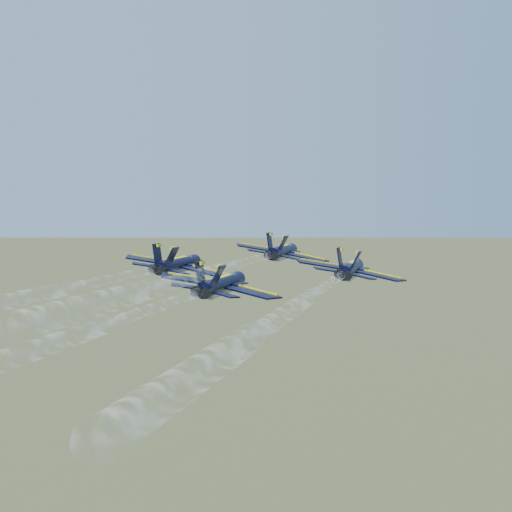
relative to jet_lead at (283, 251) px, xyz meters
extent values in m
cylinder|color=black|center=(-0.14, -0.32, 0.04)|extent=(7.50, 13.27, 2.02)
cone|color=black|center=(3.24, 7.12, 0.04)|extent=(2.95, 3.28, 2.02)
ellipsoid|color=black|center=(1.40, 2.83, 0.60)|extent=(2.06, 2.72, 1.00)
cube|color=gray|center=(-0.24, -0.27, -0.62)|extent=(6.53, 11.82, 0.72)
cube|color=black|center=(-3.64, 0.36, 0.53)|extent=(6.25, 3.94, 1.20)
cube|color=yellow|center=(-2.90, 1.95, 0.64)|extent=(5.75, 1.00, 1.21)
cube|color=black|center=(2.65, -2.49, -0.66)|extent=(6.59, 6.43, 1.20)
cube|color=yellow|center=(3.39, -0.90, -0.56)|extent=(4.49, 4.15, 1.21)
cube|color=black|center=(-4.78, -5.37, 0.41)|extent=(2.73, 1.76, 0.60)
cube|color=black|center=(-0.90, -7.14, -0.33)|extent=(3.03, 3.07, 0.60)
cube|color=black|center=(-3.10, -5.34, 1.61)|extent=(1.43, 2.29, 2.67)
cube|color=black|center=(-1.53, -6.06, 1.31)|extent=(2.21, 2.64, 2.45)
cylinder|color=black|center=(-3.57, -6.72, 0.02)|extent=(1.70, 1.67, 1.31)
cylinder|color=black|center=(-2.74, -7.09, -0.14)|extent=(1.70, 1.67, 1.31)
cylinder|color=black|center=(-15.95, -10.07, 0.04)|extent=(7.50, 13.27, 2.02)
cone|color=black|center=(-12.57, -2.63, 0.04)|extent=(2.95, 3.28, 2.02)
ellipsoid|color=black|center=(-14.41, -6.92, 0.60)|extent=(2.06, 2.72, 1.00)
cube|color=gray|center=(-16.05, -10.02, -0.62)|extent=(6.53, 11.82, 0.72)
cube|color=black|center=(-19.45, -9.38, 0.53)|extent=(6.25, 3.94, 1.20)
cube|color=yellow|center=(-18.70, -7.80, 0.64)|extent=(5.75, 1.00, 1.21)
cube|color=black|center=(-13.16, -12.24, -0.66)|extent=(6.59, 6.43, 1.20)
cube|color=yellow|center=(-12.42, -10.65, -0.56)|extent=(4.49, 4.15, 1.21)
cube|color=black|center=(-20.59, -15.12, 0.41)|extent=(2.73, 1.76, 0.60)
cube|color=black|center=(-16.70, -16.88, -0.33)|extent=(3.03, 3.07, 0.60)
cube|color=black|center=(-18.91, -15.09, 1.61)|extent=(1.43, 2.29, 2.67)
cube|color=black|center=(-17.34, -15.81, 1.31)|extent=(2.21, 2.64, 2.45)
cylinder|color=black|center=(-19.38, -16.46, 0.02)|extent=(1.70, 1.67, 1.31)
cylinder|color=black|center=(-18.54, -16.84, -0.14)|extent=(1.70, 1.67, 1.31)
cylinder|color=black|center=(4.45, -17.83, 0.04)|extent=(7.50, 13.27, 2.02)
cone|color=black|center=(7.83, -10.40, 0.04)|extent=(2.95, 3.28, 2.02)
ellipsoid|color=black|center=(5.98, -14.68, 0.60)|extent=(2.06, 2.72, 1.00)
cube|color=gray|center=(4.34, -17.78, -0.62)|extent=(6.53, 11.82, 0.72)
cube|color=black|center=(0.95, -17.15, 0.53)|extent=(6.25, 3.94, 1.20)
cube|color=yellow|center=(1.69, -15.56, 0.64)|extent=(5.75, 1.00, 1.21)
cube|color=black|center=(7.23, -20.00, -0.66)|extent=(6.59, 6.43, 1.20)
cube|color=yellow|center=(7.97, -18.42, -0.56)|extent=(4.49, 4.15, 1.21)
cube|color=black|center=(-0.19, -22.89, 0.41)|extent=(2.73, 1.76, 0.60)
cube|color=black|center=(3.69, -24.65, -0.33)|extent=(3.03, 3.07, 0.60)
cube|color=black|center=(1.49, -22.86, 1.61)|extent=(1.43, 2.29, 2.67)
cube|color=black|center=(3.06, -23.57, 1.31)|extent=(2.21, 2.64, 2.45)
cylinder|color=black|center=(1.02, -24.23, 0.02)|extent=(1.70, 1.67, 1.31)
cylinder|color=black|center=(1.85, -24.61, -0.14)|extent=(1.70, 1.67, 1.31)
cylinder|color=black|center=(-12.63, -25.75, 0.04)|extent=(7.50, 13.27, 2.02)
cone|color=black|center=(-9.25, -18.31, 0.04)|extent=(2.95, 3.28, 2.02)
ellipsoid|color=black|center=(-11.09, -22.60, 0.60)|extent=(2.06, 2.72, 1.00)
cube|color=gray|center=(-12.73, -25.70, -0.62)|extent=(6.53, 11.82, 0.72)
cube|color=black|center=(-16.13, -25.06, 0.53)|extent=(6.25, 3.94, 1.20)
cube|color=yellow|center=(-15.39, -23.48, 0.64)|extent=(5.75, 1.00, 1.21)
cube|color=black|center=(-9.84, -27.92, -0.66)|extent=(6.59, 6.43, 1.20)
cube|color=yellow|center=(-9.10, -26.33, -0.56)|extent=(4.49, 4.15, 1.21)
cube|color=black|center=(-17.27, -30.80, 0.41)|extent=(2.73, 1.76, 0.60)
cube|color=black|center=(-13.39, -32.57, -0.33)|extent=(3.03, 3.07, 0.60)
cube|color=black|center=(-15.59, -30.77, 1.61)|extent=(1.43, 2.29, 2.67)
cube|color=black|center=(-14.02, -31.49, 1.31)|extent=(2.21, 2.64, 2.45)
cylinder|color=black|center=(-16.06, -32.14, 0.02)|extent=(1.70, 1.67, 1.31)
cylinder|color=black|center=(-15.23, -32.52, -0.14)|extent=(1.70, 1.67, 1.31)
cylinder|color=white|center=(-7.69, -16.93, 0.04)|extent=(10.46, 21.31, 1.07)
cylinder|color=white|center=(-16.64, -36.61, 0.04)|extent=(10.83, 21.48, 1.48)
cylinder|color=white|center=(-25.59, -56.30, 0.04)|extent=(11.26, 21.68, 1.95)
cylinder|color=white|center=(-23.50, -26.67, 0.04)|extent=(10.46, 21.31, 1.07)
cylinder|color=white|center=(-32.44, -46.36, 0.04)|extent=(10.83, 21.48, 1.48)
cylinder|color=white|center=(-3.10, -34.44, 0.04)|extent=(10.46, 21.31, 1.07)
cylinder|color=white|center=(-12.05, -54.13, 0.04)|extent=(10.83, 21.48, 1.48)
cylinder|color=white|center=(-21.00, -73.81, 0.04)|extent=(11.26, 21.68, 1.95)
cylinder|color=white|center=(-20.18, -42.35, 0.04)|extent=(10.46, 21.31, 1.07)
cylinder|color=white|center=(-29.13, -62.04, 0.04)|extent=(10.83, 21.48, 1.48)
camera|label=1|loc=(-24.71, -108.55, 14.49)|focal=55.00mm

